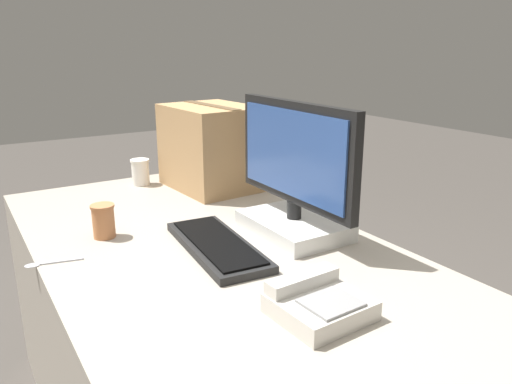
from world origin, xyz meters
name	(u,v)px	position (x,y,z in m)	size (l,w,h in m)	color
office_desk	(221,361)	(0.00, 0.00, 0.36)	(1.80, 0.90, 0.71)	#A89E8E
monitor	(294,184)	(0.00, 0.26, 0.87)	(0.52, 0.23, 0.40)	white
keyboard	(216,246)	(-0.01, 0.00, 0.73)	(0.44, 0.20, 0.03)	black
desk_phone	(318,303)	(0.41, 0.02, 0.74)	(0.18, 0.19, 0.07)	beige
paper_cup_left	(140,172)	(-0.77, 0.05, 0.77)	(0.08, 0.08, 0.11)	white
paper_cup_right	(103,221)	(-0.27, -0.24, 0.76)	(0.07, 0.07, 0.10)	#BC7547
spoon	(43,264)	(-0.16, -0.43, 0.71)	(0.05, 0.15, 0.00)	#B2B2B7
cardboard_box	(212,147)	(-0.59, 0.28, 0.87)	(0.39, 0.32, 0.33)	tan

